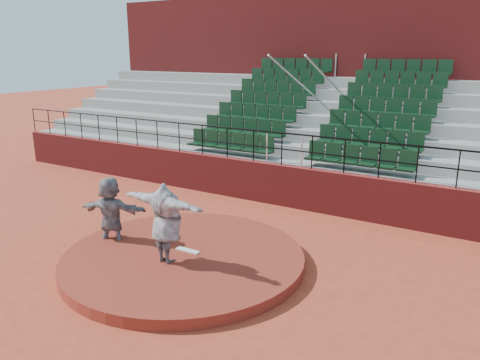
# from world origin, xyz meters

# --- Properties ---
(ground) EXTENTS (90.00, 90.00, 0.00)m
(ground) POSITION_xyz_m (0.00, 0.00, 0.00)
(ground) COLOR #AF4027
(ground) RESTS_ON ground
(pitchers_mound) EXTENTS (5.50, 5.50, 0.25)m
(pitchers_mound) POSITION_xyz_m (0.00, 0.00, 0.12)
(pitchers_mound) COLOR maroon
(pitchers_mound) RESTS_ON ground
(pitching_rubber) EXTENTS (0.60, 0.15, 0.03)m
(pitching_rubber) POSITION_xyz_m (0.00, 0.15, 0.27)
(pitching_rubber) COLOR white
(pitching_rubber) RESTS_ON pitchers_mound
(boundary_wall) EXTENTS (24.00, 0.30, 1.30)m
(boundary_wall) POSITION_xyz_m (0.00, 5.00, 0.65)
(boundary_wall) COLOR maroon
(boundary_wall) RESTS_ON ground
(wall_railing) EXTENTS (24.04, 0.05, 1.03)m
(wall_railing) POSITION_xyz_m (0.00, 5.00, 2.03)
(wall_railing) COLOR black
(wall_railing) RESTS_ON boundary_wall
(seating_deck) EXTENTS (24.00, 5.97, 4.63)m
(seating_deck) POSITION_xyz_m (0.00, 8.65, 1.44)
(seating_deck) COLOR gray
(seating_deck) RESTS_ON ground
(press_box_facade) EXTENTS (24.00, 3.00, 7.10)m
(press_box_facade) POSITION_xyz_m (0.00, 12.60, 3.55)
(press_box_facade) COLOR maroon
(press_box_facade) RESTS_ON ground
(pitcher) EXTENTS (2.24, 0.75, 1.79)m
(pitcher) POSITION_xyz_m (-0.06, -0.50, 1.15)
(pitcher) COLOR black
(pitcher) RESTS_ON pitchers_mound
(fielder) EXTENTS (1.77, 1.04, 1.82)m
(fielder) POSITION_xyz_m (-2.06, -0.18, 0.91)
(fielder) COLOR black
(fielder) RESTS_ON ground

